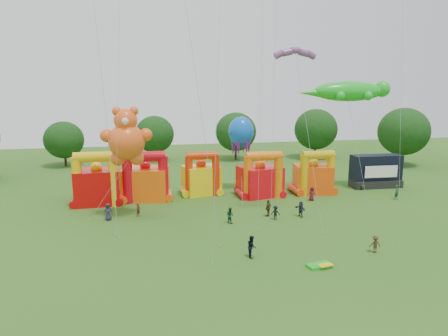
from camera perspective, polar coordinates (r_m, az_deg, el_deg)
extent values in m
plane|color=#2A5B19|center=(29.11, 11.36, -18.25)|extent=(160.00, 160.00, 0.00)
cylinder|color=#352314|center=(82.50, 24.03, 1.64)|extent=(0.44, 0.44, 3.72)
ellipsoid|color=#153B12|center=(81.94, 24.29, 4.77)|extent=(9.30, 9.30, 8.89)
cylinder|color=#352314|center=(85.27, 12.85, 2.54)|extent=(0.44, 0.44, 3.51)
ellipsoid|color=#153B12|center=(84.75, 12.98, 5.41)|extent=(8.77, 8.78, 8.39)
cylinder|color=#352314|center=(81.69, 1.68, 2.38)|extent=(0.44, 0.44, 3.30)
ellipsoid|color=#153B12|center=(81.17, 1.70, 5.19)|extent=(8.25, 8.25, 7.88)
cylinder|color=#352314|center=(81.64, -9.80, 2.14)|extent=(0.44, 0.44, 3.09)
ellipsoid|color=#153B12|center=(81.14, -9.89, 4.77)|extent=(7.73, 7.72, 7.38)
cylinder|color=#352314|center=(80.20, -21.72, 1.26)|extent=(0.44, 0.44, 2.88)
ellipsoid|color=#153B12|center=(79.72, -21.90, 3.75)|extent=(7.20, 7.20, 6.88)
cube|color=red|center=(52.62, -17.62, -2.54)|extent=(5.51, 4.48, 4.35)
cylinder|color=yellow|center=(51.20, -20.19, -2.01)|extent=(1.18, 1.18, 6.22)
cylinder|color=yellow|center=(50.71, -15.52, -1.84)|extent=(1.18, 1.18, 6.22)
cylinder|color=yellow|center=(50.32, -18.08, 1.52)|extent=(4.77, 1.24, 1.24)
sphere|color=yellow|center=(52.11, -17.78, 0.11)|extent=(1.40, 1.40, 1.40)
cube|color=#FA5B0D|center=(53.25, -11.10, -2.17)|extent=(6.42, 5.51, 4.14)
cylinder|color=red|center=(51.50, -13.59, -1.72)|extent=(1.25, 1.25, 5.92)
cylinder|color=red|center=(51.49, -8.65, -1.53)|extent=(1.25, 1.25, 5.92)
cylinder|color=red|center=(50.88, -11.25, 1.62)|extent=(5.06, 1.31, 1.31)
sphere|color=red|center=(52.76, -11.19, 0.33)|extent=(1.40, 1.40, 1.40)
cube|color=yellow|center=(54.88, -3.28, -1.71)|extent=(5.40, 4.73, 3.89)
cylinder|color=red|center=(53.18, -5.01, -1.24)|extent=(1.02, 1.02, 5.56)
cylinder|color=red|center=(53.68, -1.18, -1.08)|extent=(1.02, 1.02, 5.56)
cylinder|color=red|center=(52.88, -3.12, 1.78)|extent=(4.12, 1.07, 1.07)
sphere|color=red|center=(54.42, -3.30, 0.59)|extent=(1.40, 1.40, 1.40)
cube|color=red|center=(54.11, 5.14, -1.88)|extent=(6.10, 5.32, 3.98)
cylinder|color=orange|center=(51.95, 3.46, -1.44)|extent=(1.16, 1.16, 5.68)
cylinder|color=orange|center=(53.12, 7.75, -1.24)|extent=(1.16, 1.16, 5.68)
cylinder|color=orange|center=(51.95, 5.69, 1.72)|extent=(4.68, 1.22, 1.22)
sphere|color=orange|center=(53.64, 5.18, 0.50)|extent=(1.40, 1.40, 1.40)
cube|color=#FA4B0D|center=(56.82, 12.54, -1.52)|extent=(5.59, 4.79, 3.89)
cylinder|color=gold|center=(54.60, 11.33, -1.09)|extent=(1.09, 1.09, 5.55)
cylinder|color=gold|center=(56.19, 14.97, -0.91)|extent=(1.09, 1.09, 5.55)
cylinder|color=gold|center=(54.86, 13.30, 1.84)|extent=(4.41, 1.15, 1.15)
sphere|color=gold|center=(56.38, 12.64, 0.71)|extent=(1.40, 1.40, 1.40)
cube|color=black|center=(62.96, 20.82, -2.06)|extent=(7.37, 2.95, 1.10)
cube|color=black|center=(62.65, 20.87, 0.10)|extent=(7.36, 2.59, 3.64)
cube|color=white|center=(61.54, 21.55, -0.49)|extent=(5.03, 0.23, 1.71)
cylinder|color=black|center=(60.59, 19.01, -2.58)|extent=(0.30, 0.90, 0.90)
cylinder|color=black|center=(63.70, 23.55, -2.25)|extent=(0.30, 0.90, 0.90)
sphere|color=#FF591C|center=(44.80, -13.74, 3.65)|extent=(3.95, 3.95, 3.95)
sphere|color=#FF591C|center=(44.57, -13.88, 6.63)|extent=(2.52, 2.52, 2.52)
sphere|color=#FF591C|center=(44.55, -15.10, 7.85)|extent=(0.99, 0.99, 0.99)
sphere|color=#FF591C|center=(44.47, -12.77, 7.95)|extent=(0.99, 0.99, 0.99)
sphere|color=#FF591C|center=(44.86, -16.43, 4.45)|extent=(1.44, 1.44, 1.44)
sphere|color=#FF591C|center=(44.68, -11.13, 4.67)|extent=(1.44, 1.44, 1.44)
sphere|color=#FF591C|center=(45.12, -14.89, 1.34)|extent=(1.62, 1.62, 1.62)
sphere|color=#FF591C|center=(45.03, -12.38, 1.44)|extent=(1.62, 1.62, 1.62)
sphere|color=white|center=(43.36, -13.94, 6.51)|extent=(0.72, 0.72, 0.72)
ellipsoid|color=green|center=(58.80, 17.39, 10.42)|extent=(10.40, 3.25, 2.76)
sphere|color=green|center=(61.38, 21.65, 10.44)|extent=(2.24, 2.24, 2.24)
cone|color=green|center=(56.48, 12.59, 10.44)|extent=(4.06, 1.63, 1.63)
sphere|color=green|center=(61.21, 18.32, 9.80)|extent=(1.22, 1.22, 1.22)
sphere|color=green|center=(58.40, 19.90, 9.66)|extent=(1.22, 1.22, 1.22)
sphere|color=green|center=(59.33, 14.85, 9.97)|extent=(1.22, 1.22, 1.22)
sphere|color=green|center=(56.42, 16.31, 9.84)|extent=(1.22, 1.22, 1.22)
ellipsoid|color=blue|center=(56.29, 2.45, 5.19)|extent=(3.56, 3.56, 4.28)
cone|color=#591E8C|center=(56.82, 3.57, 3.24)|extent=(0.80, 0.80, 2.85)
cone|color=#591E8C|center=(57.63, 2.76, 3.37)|extent=(0.80, 0.80, 2.85)
cone|color=#591E8C|center=(57.37, 1.64, 3.34)|extent=(0.80, 0.80, 2.85)
cone|color=#591E8C|center=(56.27, 1.29, 3.18)|extent=(0.80, 0.80, 2.85)
cone|color=#591E8C|center=(55.43, 2.10, 3.06)|extent=(0.80, 0.80, 2.85)
cone|color=#591E8C|center=(55.71, 3.26, 3.09)|extent=(0.80, 0.80, 2.85)
cube|color=green|center=(34.27, 13.43, -13.40)|extent=(2.15, 1.34, 0.24)
cube|color=yellow|center=(34.13, 14.29, -13.29)|extent=(1.29, 0.81, 0.10)
imported|color=#27263F|center=(45.87, -16.23, -6.05)|extent=(1.04, 0.80, 1.90)
imported|color=#4E1E16|center=(46.49, -12.16, -5.86)|extent=(0.63, 0.66, 1.53)
imported|color=#183C26|center=(43.22, 0.85, -6.76)|extent=(1.03, 1.07, 1.74)
imported|color=black|center=(44.66, 7.35, -6.36)|extent=(1.16, 0.90, 1.59)
imported|color=#49391D|center=(45.68, 6.34, -5.71)|extent=(1.14, 1.12, 1.93)
imported|color=#23283A|center=(46.12, 10.88, -5.78)|extent=(1.07, 1.73, 1.77)
imported|color=#4E1622|center=(52.85, 12.44, -3.63)|extent=(0.91, 0.61, 1.82)
imported|color=#1D4825|center=(56.82, 23.45, -3.20)|extent=(0.84, 0.73, 1.95)
imported|color=black|center=(34.95, 3.98, -11.11)|extent=(0.82, 1.00, 1.91)
imported|color=#3D2A18|center=(38.21, 20.77, -10.13)|extent=(1.05, 0.66, 1.56)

